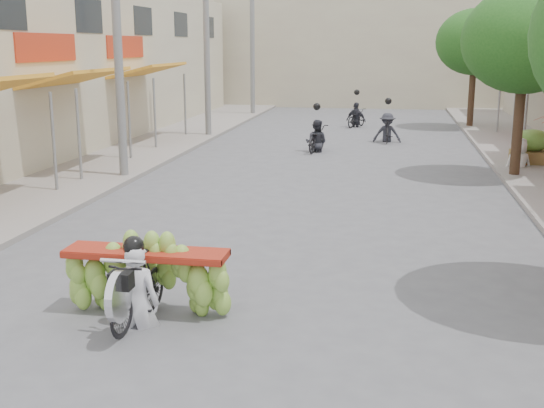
# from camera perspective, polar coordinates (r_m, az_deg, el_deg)

# --- Properties ---
(sidewalk_left) EXTENTS (4.00, 60.00, 0.12)m
(sidewalk_left) POSITION_cam_1_polar(r_m,az_deg,el_deg) (22.91, -13.16, 3.76)
(sidewalk_left) COLOR gray
(sidewalk_left) RESTS_ON ground
(far_building) EXTENTS (20.00, 6.00, 7.00)m
(far_building) POSITION_cam_1_polar(r_m,az_deg,el_deg) (43.83, 7.64, 12.83)
(far_building) COLOR #BCB195
(far_building) RESTS_ON ground
(utility_pole_mid) EXTENTS (0.60, 0.24, 8.00)m
(utility_pole_mid) POSITION_cam_1_polar(r_m,az_deg,el_deg) (19.24, -12.84, 13.92)
(utility_pole_mid) COLOR slate
(utility_pole_mid) RESTS_ON ground
(utility_pole_far) EXTENTS (0.60, 0.24, 8.00)m
(utility_pole_far) POSITION_cam_1_polar(r_m,az_deg,el_deg) (27.77, -5.51, 13.85)
(utility_pole_far) COLOR slate
(utility_pole_far) RESTS_ON ground
(utility_pole_back) EXTENTS (0.60, 0.24, 8.00)m
(utility_pole_back) POSITION_cam_1_polar(r_m,az_deg,el_deg) (36.53, -1.66, 13.72)
(utility_pole_back) COLOR slate
(utility_pole_back) RESTS_ON ground
(street_tree_mid) EXTENTS (3.40, 3.40, 5.25)m
(street_tree_mid) POSITION_cam_1_polar(r_m,az_deg,el_deg) (20.08, 20.41, 12.70)
(street_tree_mid) COLOR #3A2719
(street_tree_mid) RESTS_ON ground
(street_tree_far) EXTENTS (3.40, 3.40, 5.25)m
(street_tree_far) POSITION_cam_1_polar(r_m,az_deg,el_deg) (31.97, 16.62, 12.84)
(street_tree_far) COLOR #3A2719
(street_tree_far) RESTS_ON ground
(produce_crate_far) EXTENTS (1.20, 0.88, 1.16)m
(produce_crate_far) POSITION_cam_1_polar(r_m,az_deg,el_deg) (22.39, 20.92, 4.72)
(produce_crate_far) COLOR brown
(produce_crate_far) RESTS_ON ground
(banana_motorbike) EXTENTS (2.26, 1.82, 2.08)m
(banana_motorbike) POSITION_cam_1_polar(r_m,az_deg,el_deg) (9.40, -10.91, -5.51)
(banana_motorbike) COLOR black
(banana_motorbike) RESTS_ON ground
(pedestrian) EXTENTS (0.96, 0.72, 1.74)m
(pedestrian) POSITION_cam_1_polar(r_m,az_deg,el_deg) (21.61, 20.06, 5.25)
(pedestrian) COLOR white
(pedestrian) RESTS_ON ground
(bg_motorbike_a) EXTENTS (0.87, 1.69, 1.95)m
(bg_motorbike_a) POSITION_cam_1_polar(r_m,az_deg,el_deg) (24.04, 3.74, 6.15)
(bg_motorbike_a) COLOR black
(bg_motorbike_a) RESTS_ON ground
(bg_motorbike_b) EXTENTS (1.07, 1.70, 1.95)m
(bg_motorbike_b) POSITION_cam_1_polar(r_m,az_deg,el_deg) (26.70, 9.64, 6.92)
(bg_motorbike_b) COLOR black
(bg_motorbike_b) RESTS_ON ground
(bg_motorbike_c) EXTENTS (1.11, 1.56, 1.95)m
(bg_motorbike_c) POSITION_cam_1_polar(r_m,az_deg,el_deg) (31.54, 7.07, 7.90)
(bg_motorbike_c) COLOR black
(bg_motorbike_c) RESTS_ON ground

